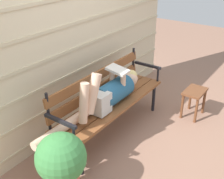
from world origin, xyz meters
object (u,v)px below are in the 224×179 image
at_px(footstool, 194,97).
at_px(potted_plant, 62,164).
at_px(park_bench, 108,98).
at_px(reclining_person, 107,94).

bearing_deg(footstool, potted_plant, 168.05).
xyz_separation_m(park_bench, reclining_person, (-0.10, -0.07, 0.11)).
bearing_deg(footstool, reclining_person, 147.88).
xyz_separation_m(park_bench, footstool, (0.99, -0.75, -0.19)).
xyz_separation_m(reclining_person, footstool, (1.09, -0.68, -0.30)).
height_order(park_bench, reclining_person, reclining_person).
distance_m(park_bench, potted_plant, 1.16).
xyz_separation_m(park_bench, potted_plant, (-1.12, -0.30, -0.08)).
height_order(park_bench, footstool, park_bench).
distance_m(reclining_person, footstool, 1.32).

